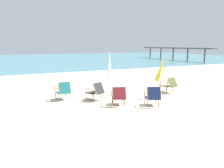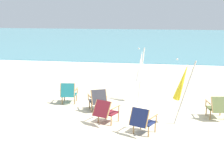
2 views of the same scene
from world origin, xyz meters
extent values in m
plane|color=beige|center=(0.00, 0.00, 0.00)|extent=(80.00, 80.00, 0.00)
cube|color=teal|center=(0.00, 30.36, 0.05)|extent=(80.00, 40.00, 0.10)
cube|color=white|center=(0.00, 10.06, 0.03)|extent=(80.00, 1.10, 0.06)
cube|color=#19234C|center=(0.71, -1.45, 0.32)|extent=(0.67, 0.65, 0.04)
cube|color=#19234C|center=(0.57, -1.76, 0.56)|extent=(0.55, 0.41, 0.49)
cylinder|color=olive|center=(0.58, -1.16, 0.16)|extent=(0.04, 0.04, 0.32)
cylinder|color=olive|center=(1.01, -1.34, 0.16)|extent=(0.04, 0.04, 0.32)
cylinder|color=olive|center=(0.41, -1.55, 0.16)|extent=(0.04, 0.04, 0.32)
cylinder|color=olive|center=(0.84, -1.74, 0.16)|extent=(0.04, 0.04, 0.32)
cube|color=olive|center=(0.44, -1.36, 0.54)|extent=(0.24, 0.50, 0.02)
cylinder|color=olive|center=(0.51, -1.18, 0.43)|extent=(0.04, 0.04, 0.22)
cube|color=olive|center=(0.96, -1.58, 0.54)|extent=(0.24, 0.50, 0.02)
cylinder|color=olive|center=(1.03, -1.40, 0.43)|extent=(0.04, 0.04, 0.22)
cylinder|color=olive|center=(0.34, -1.66, 0.56)|extent=(0.13, 0.23, 0.50)
cylinder|color=olive|center=(0.81, -1.86, 0.56)|extent=(0.13, 0.23, 0.50)
cube|color=#196066|center=(-2.32, 1.12, 0.32)|extent=(0.57, 0.54, 0.04)
cube|color=#196066|center=(-2.28, 0.80, 0.57)|extent=(0.51, 0.25, 0.51)
cylinder|color=olive|center=(-2.58, 1.31, 0.16)|extent=(0.04, 0.04, 0.32)
cylinder|color=olive|center=(-2.12, 1.36, 0.16)|extent=(0.04, 0.04, 0.32)
cylinder|color=olive|center=(-2.53, 0.88, 0.16)|extent=(0.04, 0.04, 0.32)
cylinder|color=olive|center=(-2.06, 0.93, 0.16)|extent=(0.04, 0.04, 0.32)
cube|color=olive|center=(-2.60, 1.07, 0.54)|extent=(0.10, 0.53, 0.02)
cylinder|color=olive|center=(-2.62, 1.25, 0.43)|extent=(0.04, 0.04, 0.22)
cube|color=olive|center=(-2.04, 1.13, 0.54)|extent=(0.10, 0.53, 0.02)
cylinder|color=olive|center=(-2.06, 1.32, 0.43)|extent=(0.04, 0.04, 0.22)
cylinder|color=olive|center=(-2.54, 0.77, 0.57)|extent=(0.06, 0.20, 0.51)
cylinder|color=olive|center=(-2.03, 0.83, 0.57)|extent=(0.06, 0.20, 0.51)
cube|color=maroon|center=(-0.47, -0.76, 0.32)|extent=(0.66, 0.64, 0.04)
cube|color=maroon|center=(-0.60, -1.11, 0.54)|extent=(0.57, 0.46, 0.46)
cylinder|color=olive|center=(-0.61, -0.47, 0.16)|extent=(0.04, 0.04, 0.32)
cylinder|color=olive|center=(-0.17, -0.64, 0.16)|extent=(0.04, 0.04, 0.32)
cylinder|color=olive|center=(-0.76, -0.87, 0.16)|extent=(0.04, 0.04, 0.32)
cylinder|color=olive|center=(-0.33, -1.04, 0.16)|extent=(0.04, 0.04, 0.32)
cube|color=olive|center=(-0.74, -0.67, 0.54)|extent=(0.23, 0.50, 0.02)
cylinder|color=olive|center=(-0.67, -0.50, 0.43)|extent=(0.04, 0.04, 0.22)
cube|color=olive|center=(-0.21, -0.88, 0.54)|extent=(0.23, 0.50, 0.02)
cylinder|color=olive|center=(-0.15, -0.70, 0.43)|extent=(0.04, 0.04, 0.22)
cylinder|color=olive|center=(-0.84, -1.01, 0.54)|extent=(0.15, 0.30, 0.47)
cylinder|color=olive|center=(-0.37, -1.20, 0.54)|extent=(0.15, 0.30, 0.47)
cube|color=#28282D|center=(-1.10, 0.45, 0.32)|extent=(0.67, 0.65, 0.04)
cube|color=#28282D|center=(-0.95, 0.13, 0.55)|extent=(0.56, 0.44, 0.48)
cylinder|color=olive|center=(-1.40, 0.55, 0.16)|extent=(0.04, 0.04, 0.32)
cylinder|color=olive|center=(-0.98, 0.75, 0.16)|extent=(0.04, 0.04, 0.32)
cylinder|color=olive|center=(-1.22, 0.16, 0.16)|extent=(0.04, 0.04, 0.32)
cylinder|color=olive|center=(-0.80, 0.35, 0.16)|extent=(0.04, 0.04, 0.32)
cube|color=olive|center=(-1.35, 0.32, 0.54)|extent=(0.25, 0.50, 0.02)
cylinder|color=olive|center=(-1.42, 0.49, 0.43)|extent=(0.04, 0.04, 0.22)
cube|color=olive|center=(-0.84, 0.55, 0.54)|extent=(0.25, 0.50, 0.02)
cylinder|color=olive|center=(-0.91, 0.72, 0.43)|extent=(0.04, 0.04, 0.22)
cylinder|color=olive|center=(-1.19, 0.03, 0.55)|extent=(0.14, 0.25, 0.49)
cylinder|color=olive|center=(-0.72, 0.24, 0.55)|extent=(0.14, 0.25, 0.49)
cube|color=#515B33|center=(2.90, 0.28, 0.32)|extent=(0.59, 0.56, 0.04)
cube|color=#515B33|center=(2.96, -0.08, 0.55)|extent=(0.54, 0.36, 0.47)
cylinder|color=olive|center=(2.63, 0.45, 0.16)|extent=(0.04, 0.04, 0.32)
cylinder|color=olive|center=(3.09, 0.53, 0.16)|extent=(0.04, 0.04, 0.32)
cylinder|color=olive|center=(2.70, 0.02, 0.16)|extent=(0.04, 0.04, 0.32)
cube|color=olive|center=(2.63, 0.21, 0.54)|extent=(0.13, 0.53, 0.02)
cylinder|color=olive|center=(2.59, 0.39, 0.43)|extent=(0.04, 0.04, 0.22)
cylinder|color=olive|center=(3.15, 0.49, 0.43)|extent=(0.04, 0.04, 0.22)
cylinder|color=olive|center=(2.71, -0.13, 0.55)|extent=(0.09, 0.29, 0.47)
cylinder|color=#B7B2A8|center=(0.33, 1.78, 1.03)|extent=(0.24, 0.41, 2.07)
cone|color=white|center=(0.30, 1.72, 1.39)|extent=(0.39, 0.49, 1.18)
sphere|color=#B7B2A8|center=(0.24, 1.60, 2.06)|extent=(0.06, 0.06, 0.06)
cylinder|color=#B7B2A8|center=(1.82, -0.68, 1.01)|extent=(0.58, 0.30, 2.03)
cone|color=yellow|center=(1.73, -0.63, 1.36)|extent=(0.57, 0.42, 1.17)
sphere|color=#B7B2A8|center=(1.56, -0.55, 2.02)|extent=(0.06, 0.06, 0.06)
camera|label=1|loc=(-4.49, -8.46, 2.40)|focal=35.00mm
camera|label=2|loc=(1.22, -9.85, 3.38)|focal=50.00mm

